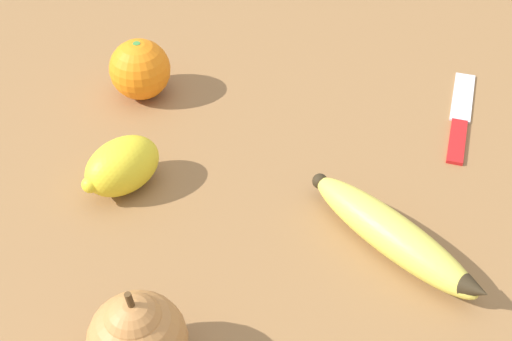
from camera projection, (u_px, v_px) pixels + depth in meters
The scene contains 6 objects.
ground_plane at pixel (331, 237), 0.64m from camera, with size 3.00×3.00×0.00m, color olive.
banana at pixel (393, 235), 0.62m from camera, with size 0.16×0.16×0.04m.
orange at pixel (140, 69), 0.78m from camera, with size 0.07×0.07×0.07m.
pear at pixel (137, 338), 0.52m from camera, with size 0.07×0.07×0.09m.
lemon at pixel (122, 166), 0.68m from camera, with size 0.09×0.09×0.05m.
paring_knife at pixel (460, 118), 0.77m from camera, with size 0.16×0.05×0.01m.
Camera 1 is at (0.43, -0.04, 0.48)m, focal length 50.00 mm.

